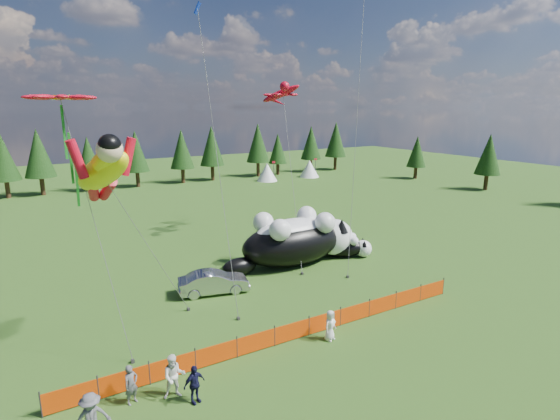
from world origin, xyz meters
The scene contains 16 objects.
ground centered at (0.00, 0.00, 0.00)m, with size 160.00×160.00×0.00m, color #0E370A.
safety_fence centered at (0.00, -3.00, 0.50)m, with size 22.06×0.06×1.10m.
tree_line centered at (0.00, 45.00, 4.00)m, with size 90.00×4.00×8.00m, color black, non-canonical shape.
festival_tents centered at (11.00, 40.00, 1.40)m, with size 50.00×3.20×2.80m, color white, non-canonical shape.
cat_large centered at (6.26, 6.25, 1.87)m, with size 10.88×3.92×3.93m.
cat_small centered at (10.08, 5.67, 0.84)m, with size 4.45×3.38×1.78m.
car centered at (-1.20, 4.33, 0.72)m, with size 1.51×4.34×1.43m, color #B4B5B9.
spectator_a centered at (-7.89, -3.83, 0.81)m, with size 0.59×0.39×1.62m, color #57575C.
spectator_b centered at (-6.33, -4.31, 0.92)m, with size 0.89×0.53×1.84m, color white.
spectator_c centered at (-5.76, -5.04, 0.80)m, with size 0.94×0.48×1.60m, color #131234.
spectator_d centered at (-9.51, -5.35, 0.97)m, with size 1.25×0.64×1.93m, color #57575C.
spectator_e centered at (1.67, -3.87, 0.78)m, with size 0.76×0.50×1.56m, color white.
superhero_kite centered at (-7.68, -0.12, 8.69)m, with size 6.93×5.63×11.21m.
gecko_kite centered at (9.30, 14.03, 12.46)m, with size 6.70×12.94×16.32m.
flower_kite centered at (-8.81, 2.11, 11.57)m, with size 3.95×5.17×12.10m.
diamond_kite_a centered at (-1.04, 5.41, 15.70)m, with size 0.78×5.97×17.77m.
Camera 1 is at (-10.41, -19.67, 11.32)m, focal length 28.00 mm.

